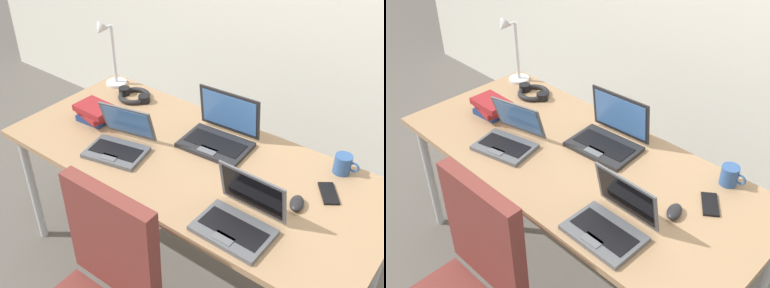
# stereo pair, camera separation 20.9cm
# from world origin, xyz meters

# --- Properties ---
(ground_plane) EXTENTS (12.00, 12.00, 0.00)m
(ground_plane) POSITION_xyz_m (0.00, 0.00, 0.00)
(ground_plane) COLOR #56514C
(desk) EXTENTS (1.80, 0.80, 0.74)m
(desk) POSITION_xyz_m (0.00, 0.00, 0.68)
(desk) COLOR #9E7A56
(desk) RESTS_ON ground_plane
(desk_lamp) EXTENTS (0.12, 0.18, 0.40)m
(desk_lamp) POSITION_xyz_m (-0.80, 0.28, 0.94)
(desk_lamp) COLOR silver
(desk_lamp) RESTS_ON desk
(laptop_mid_desk) EXTENTS (0.29, 0.25, 0.21)m
(laptop_mid_desk) POSITION_xyz_m (0.41, -0.24, 0.78)
(laptop_mid_desk) COLOR #515459
(laptop_mid_desk) RESTS_ON desk
(laptop_far_corner) EXTENTS (0.34, 0.28, 0.24)m
(laptop_far_corner) POSITION_xyz_m (0.03, 0.18, 0.79)
(laptop_far_corner) COLOR #232326
(laptop_far_corner) RESTS_ON desk
(laptop_by_keyboard) EXTENTS (0.32, 0.30, 0.20)m
(laptop_by_keyboard) POSITION_xyz_m (-0.31, -0.15, 0.78)
(laptop_by_keyboard) COLOR #515459
(laptop_by_keyboard) RESTS_ON desk
(computer_mouse) EXTENTS (0.08, 0.11, 0.03)m
(computer_mouse) POSITION_xyz_m (0.53, -0.00, 0.76)
(computer_mouse) COLOR black
(computer_mouse) RESTS_ON desk
(cell_phone) EXTENTS (0.13, 0.15, 0.01)m
(cell_phone) POSITION_xyz_m (0.60, 0.15, 0.74)
(cell_phone) COLOR black
(cell_phone) RESTS_ON desk
(headphones) EXTENTS (0.21, 0.18, 0.04)m
(headphones) POSITION_xyz_m (-0.60, 0.25, 0.76)
(headphones) COLOR black
(headphones) RESTS_ON desk
(book_stack) EXTENTS (0.21, 0.17, 0.09)m
(book_stack) POSITION_xyz_m (-0.59, -0.04, 0.79)
(book_stack) COLOR navy
(book_stack) RESTS_ON desk
(coffee_mug) EXTENTS (0.11, 0.08, 0.09)m
(coffee_mug) POSITION_xyz_m (0.58, 0.32, 0.78)
(coffee_mug) COLOR #2D518C
(coffee_mug) RESTS_ON desk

